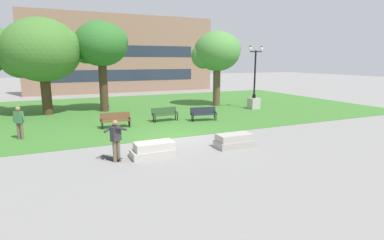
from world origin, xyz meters
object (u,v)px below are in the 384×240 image
(skateboard, at_px, (111,158))
(concrete_block_center, at_px, (153,150))
(lamp_post_left, at_px, (254,96))
(person_bystander_near_lawn, at_px, (19,121))
(park_bench_near_left, at_px, (116,119))
(park_bench_far_left, at_px, (165,113))
(concrete_block_left, at_px, (234,141))
(park_bench_near_right, at_px, (204,113))
(person_skateboarder, at_px, (116,138))

(skateboard, bearing_deg, concrete_block_center, -8.63)
(lamp_post_left, xyz_separation_m, person_bystander_near_lawn, (-16.97, -3.46, -0.09))
(person_bystander_near_lawn, bearing_deg, skateboard, -54.58)
(park_bench_near_left, relative_size, park_bench_far_left, 0.99)
(concrete_block_left, height_order, park_bench_near_left, park_bench_near_left)
(concrete_block_center, relative_size, person_bystander_near_lawn, 1.06)
(concrete_block_center, height_order, park_bench_far_left, park_bench_far_left)
(concrete_block_left, xyz_separation_m, park_bench_far_left, (-1.00, 7.17, 0.23))
(concrete_block_left, xyz_separation_m, skateboard, (-5.64, 0.41, -0.22))
(park_bench_near_left, bearing_deg, person_bystander_near_lawn, -170.83)
(lamp_post_left, bearing_deg, person_bystander_near_lawn, -168.47)
(concrete_block_center, xyz_separation_m, park_bench_far_left, (2.92, 7.02, 0.23))
(park_bench_near_left, distance_m, lamp_post_left, 12.28)
(park_bench_near_right, xyz_separation_m, lamp_post_left, (6.14, 2.89, 0.54))
(person_skateboarder, distance_m, park_bench_near_left, 6.40)
(person_skateboarder, relative_size, park_bench_near_left, 0.94)
(concrete_block_center, relative_size, park_bench_near_right, 0.97)
(concrete_block_center, relative_size, person_skateboarder, 1.06)
(person_skateboarder, distance_m, park_bench_far_left, 8.30)
(park_bench_far_left, height_order, lamp_post_left, lamp_post_left)
(park_bench_far_left, bearing_deg, park_bench_near_left, -168.36)
(skateboard, bearing_deg, park_bench_near_left, 78.31)
(concrete_block_center, bearing_deg, concrete_block_left, -2.22)
(concrete_block_center, distance_m, park_bench_near_left, 6.34)
(concrete_block_center, height_order, person_skateboarder, person_skateboarder)
(concrete_block_left, relative_size, person_skateboarder, 1.05)
(person_bystander_near_lawn, bearing_deg, park_bench_near_right, 3.02)
(concrete_block_center, distance_m, skateboard, 1.76)
(person_skateboarder, relative_size, park_bench_near_right, 0.92)
(concrete_block_center, relative_size, park_bench_far_left, 0.99)
(concrete_block_center, distance_m, concrete_block_left, 3.92)
(person_skateboarder, height_order, skateboard, person_skateboarder)
(park_bench_near_right, bearing_deg, concrete_block_left, -103.01)
(concrete_block_left, xyz_separation_m, person_bystander_near_lawn, (-9.38, 5.67, 0.68))
(park_bench_near_left, distance_m, park_bench_far_left, 3.46)
(person_skateboarder, bearing_deg, concrete_block_center, -1.08)
(park_bench_near_right, relative_size, person_bystander_near_lawn, 1.09)
(park_bench_near_right, distance_m, park_bench_far_left, 2.62)
(concrete_block_center, xyz_separation_m, person_skateboarder, (-1.53, 0.03, 0.67))
(concrete_block_center, xyz_separation_m, park_bench_near_left, (-0.47, 6.32, 0.23))
(park_bench_far_left, distance_m, person_bystander_near_lawn, 8.52)
(skateboard, xyz_separation_m, lamp_post_left, (13.23, 8.71, 0.99))
(concrete_block_left, distance_m, skateboard, 5.66)
(park_bench_near_left, relative_size, lamp_post_left, 0.35)
(concrete_block_left, xyz_separation_m, park_bench_near_right, (1.44, 6.24, 0.23))
(park_bench_near_left, bearing_deg, person_skateboarder, -99.56)
(concrete_block_left, bearing_deg, park_bench_near_right, 76.99)
(concrete_block_center, xyz_separation_m, lamp_post_left, (11.50, 8.98, 0.77))
(park_bench_near_left, bearing_deg, concrete_block_left, -55.85)
(park_bench_near_left, xyz_separation_m, park_bench_far_left, (3.39, 0.70, 0.00))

